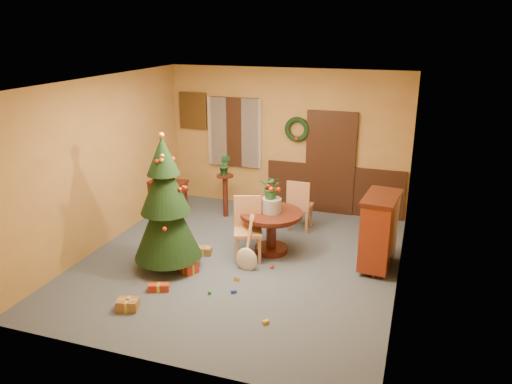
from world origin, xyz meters
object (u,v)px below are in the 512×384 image
at_px(dining_table, 271,224).
at_px(sideboard, 379,230).
at_px(chair_near, 248,226).
at_px(christmas_tree, 166,206).
at_px(writing_desk, 168,189).

distance_m(dining_table, sideboard, 1.77).
bearing_deg(chair_near, christmas_tree, -145.28).
height_order(writing_desk, sideboard, sideboard).
bearing_deg(christmas_tree, chair_near, 34.72).
relative_size(dining_table, christmas_tree, 0.48).
bearing_deg(chair_near, dining_table, 45.25).
distance_m(dining_table, writing_desk, 2.75).
height_order(christmas_tree, writing_desk, christmas_tree).
distance_m(christmas_tree, sideboard, 3.35).
height_order(dining_table, sideboard, sideboard).
bearing_deg(sideboard, chair_near, -171.61).
relative_size(writing_desk, sideboard, 0.66).
distance_m(chair_near, writing_desk, 2.62).
bearing_deg(dining_table, christmas_tree, -142.63).
bearing_deg(dining_table, writing_desk, 156.94).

